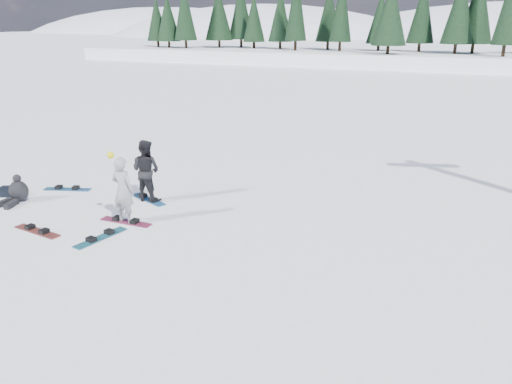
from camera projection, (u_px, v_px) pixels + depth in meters
The scene contains 11 objects.
ground at pixel (146, 238), 12.43m from camera, with size 420.00×420.00×0.00m, color white.
alpine_backdrop at pixel (426, 75), 185.02m from camera, with size 412.50×227.00×53.20m.
snowboarder_woman at pixel (123, 190), 13.10m from camera, with size 0.68×0.46×1.96m.
snowboarder_man at pixel (146, 170), 14.77m from camera, with size 0.90×0.70×1.86m, color black.
seated_rider at pixel (17, 192), 14.82m from camera, with size 0.68×1.04×0.84m.
gear_bag at pixel (8, 191), 15.36m from camera, with size 0.45×0.30×0.30m, color black.
snowboard_woman at pixel (126, 222), 13.39m from camera, with size 1.50×0.28×0.03m, color #952048.
snowboard_man at pixel (148, 199), 15.07m from camera, with size 1.50×0.28×0.03m, color #1D60A1.
snowboard_loose_a at pixel (101, 238), 12.41m from camera, with size 1.50×0.28×0.03m, color #176B7F.
snowboard_loose_b at pixel (37, 231), 12.79m from camera, with size 1.50×0.28×0.03m, color maroon.
snowboard_loose_c at pixel (67, 189), 15.98m from camera, with size 1.50×0.28×0.03m, color #1C5E9B.
Camera 1 is at (7.12, -9.30, 5.13)m, focal length 35.00 mm.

